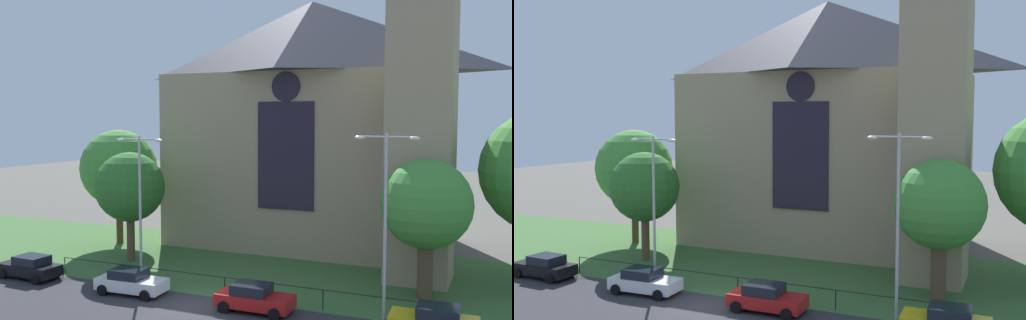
{
  "view_description": "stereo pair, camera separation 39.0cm",
  "coord_description": "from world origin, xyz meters",
  "views": [
    {
      "loc": [
        16.06,
        -27.58,
        10.62
      ],
      "look_at": [
        0.27,
        8.0,
        7.69
      ],
      "focal_mm": 40.81,
      "sensor_mm": 36.0,
      "label": 1
    },
    {
      "loc": [
        16.42,
        -27.42,
        10.62
      ],
      "look_at": [
        0.27,
        8.0,
        7.69
      ],
      "focal_mm": 40.81,
      "sensor_mm": 36.0,
      "label": 2
    }
  ],
  "objects": [
    {
      "name": "ground",
      "position": [
        0.0,
        10.0,
        0.0
      ],
      "size": [
        160.0,
        160.0,
        0.0
      ],
      "primitive_type": "plane",
      "color": "#56544C"
    },
    {
      "name": "road_asphalt",
      "position": [
        0.0,
        -2.0,
        0.0
      ],
      "size": [
        120.0,
        8.0,
        0.01
      ],
      "primitive_type": "cube",
      "color": "#2D2D33",
      "rests_on": "ground"
    },
    {
      "name": "grass_verge",
      "position": [
        0.0,
        8.0,
        0.0
      ],
      "size": [
        120.0,
        20.0,
        0.01
      ],
      "primitive_type": "cube",
      "color": "#3D6633",
      "rests_on": "ground"
    },
    {
      "name": "church_building",
      "position": [
        1.45,
        17.9,
        10.27
      ],
      "size": [
        23.2,
        16.2,
        26.0
      ],
      "color": "tan",
      "rests_on": "ground"
    },
    {
      "name": "iron_railing",
      "position": [
        0.68,
        2.5,
        0.95
      ],
      "size": [
        24.31,
        0.07,
        1.13
      ],
      "color": "black",
      "rests_on": "ground"
    },
    {
      "name": "tree_left_near",
      "position": [
        -9.45,
        7.2,
        5.45
      ],
      "size": [
        5.09,
        5.09,
        8.02
      ],
      "color": "brown",
      "rests_on": "ground"
    },
    {
      "name": "tree_right_near",
      "position": [
        11.58,
        6.77,
        5.5
      ],
      "size": [
        5.24,
        5.24,
        8.19
      ],
      "color": "brown",
      "rests_on": "ground"
    },
    {
      "name": "tree_left_far",
      "position": [
        -13.94,
        11.84,
        6.3
      ],
      "size": [
        6.36,
        6.36,
        9.5
      ],
      "color": "#4C3823",
      "rests_on": "ground"
    },
    {
      "name": "streetlamp_near",
      "position": [
        -5.17,
        2.4,
        5.87
      ],
      "size": [
        3.37,
        0.26,
        9.39
      ],
      "color": "#B2B2B7",
      "rests_on": "ground"
    },
    {
      "name": "streetlamp_far",
      "position": [
        10.1,
        2.4,
        6.07
      ],
      "size": [
        3.37,
        0.26,
        9.76
      ],
      "color": "#B2B2B7",
      "rests_on": "ground"
    },
    {
      "name": "parked_car_black",
      "position": [
        -12.69,
        0.67,
        0.74
      ],
      "size": [
        4.27,
        2.17,
        1.51
      ],
      "rotation": [
        0.0,
        0.0,
        3.1
      ],
      "color": "black",
      "rests_on": "ground"
    },
    {
      "name": "parked_car_white",
      "position": [
        -4.63,
        0.59,
        0.74
      ],
      "size": [
        4.27,
        2.17,
        1.51
      ],
      "rotation": [
        0.0,
        0.0,
        0.04
      ],
      "color": "silver",
      "rests_on": "ground"
    },
    {
      "name": "parked_car_red",
      "position": [
        3.4,
        0.71,
        0.74
      ],
      "size": [
        4.22,
        2.06,
        1.51
      ],
      "rotation": [
        0.0,
        0.0,
        0.01
      ],
      "color": "#B21919",
      "rests_on": "ground"
    }
  ]
}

